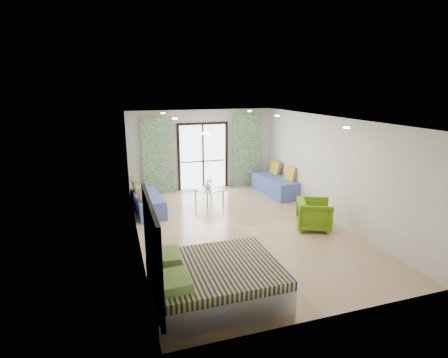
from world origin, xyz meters
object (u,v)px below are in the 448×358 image
object	(u,v)px
bed	(214,281)
daybed_left	(147,202)
daybed_right	(276,184)
coffee_table	(209,191)
armchair	(314,213)

from	to	relation	value
bed	daybed_left	size ratio (longest dim) A/B	1.13
daybed_left	daybed_right	distance (m)	4.26
coffee_table	armchair	distance (m)	3.31
daybed_left	daybed_right	bearing A→B (deg)	2.07
bed	coffee_table	distance (m)	4.88
bed	armchair	world-z (taller)	armchair
bed	armchair	bearing A→B (deg)	32.94
daybed_left	bed	bearing A→B (deg)	-86.73
coffee_table	daybed_right	bearing A→B (deg)	8.00
daybed_right	daybed_left	bearing A→B (deg)	-177.72
daybed_left	armchair	bearing A→B (deg)	-37.80
coffee_table	bed	bearing A→B (deg)	-104.54
bed	armchair	size ratio (longest dim) A/B	2.60
coffee_table	armchair	size ratio (longest dim) A/B	1.09
bed	daybed_left	world-z (taller)	daybed_left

